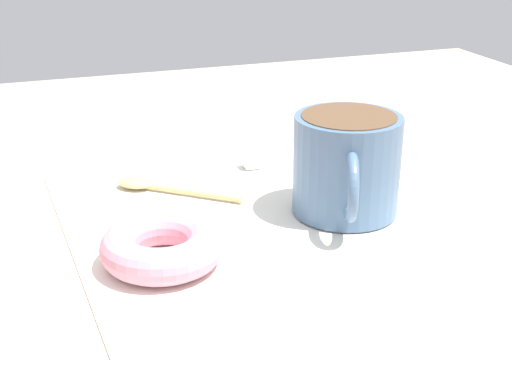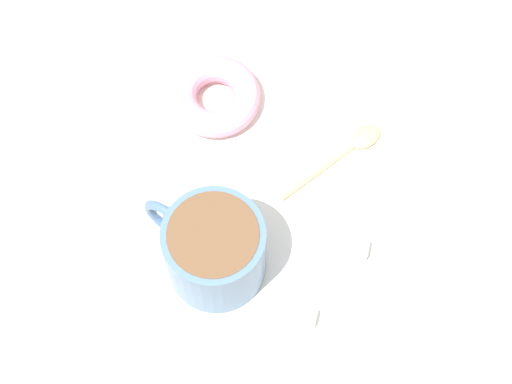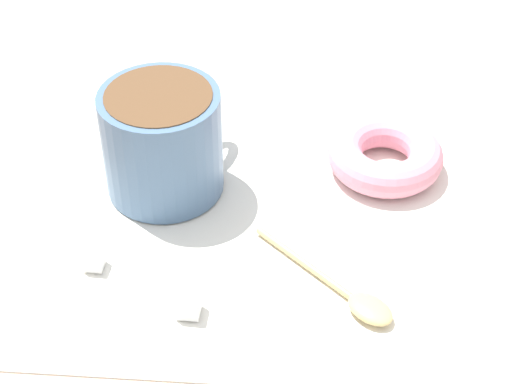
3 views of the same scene
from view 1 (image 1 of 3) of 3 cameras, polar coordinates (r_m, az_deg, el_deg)
The scene contains 7 objects.
ground_plane at distance 64.14cm, azimuth 1.18°, elevation -3.13°, with size 120.00×120.00×2.00cm, color tan.
napkin at distance 64.71cm, azimuth 0.00°, elevation -1.75°, with size 33.46×33.46×0.30cm, color white.
coffee_cup at distance 63.63cm, azimuth 7.27°, elevation 2.30°, with size 9.53×12.54×9.00cm.
donut at distance 55.88cm, azimuth -7.53°, elevation -4.34°, with size 9.63×9.63×2.90cm, color pink.
spoon at distance 70.21cm, azimuth -8.38°, elevation 0.51°, with size 11.07×9.47×0.90cm.
sugar_cube at distance 74.80cm, azimuth 6.18°, elevation 2.30°, with size 1.41×1.41×1.41cm, color white.
sugar_cube_extra at distance 75.07cm, azimuth -0.37°, elevation 2.61°, with size 1.64×1.64×1.64cm, color white.
Camera 1 is at (-20.31, -53.96, 27.11)cm, focal length 50.00 mm.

